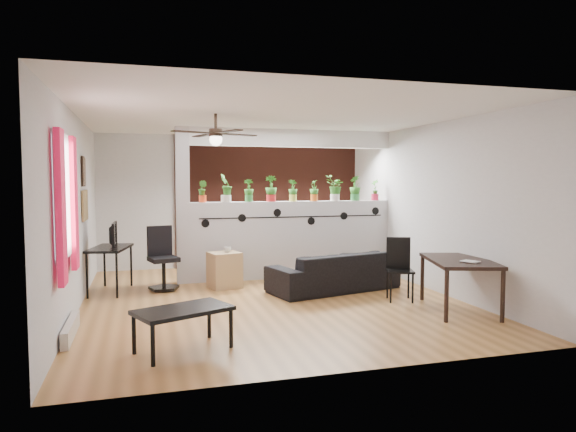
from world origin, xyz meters
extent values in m
cube|color=#9A6732|center=(0.00, 0.00, -0.05)|extent=(6.30, 7.10, 0.10)
cube|color=#B7B7BA|center=(0.00, 3.02, 1.30)|extent=(6.30, 0.04, 2.90)
cube|color=#B7B7BA|center=(0.00, -3.02, 1.30)|extent=(6.30, 0.04, 2.90)
cube|color=#B7B7BA|center=(-2.62, 0.00, 1.30)|extent=(0.04, 7.10, 2.90)
cube|color=#B7B7BA|center=(2.62, 0.00, 1.30)|extent=(0.04, 7.10, 2.90)
cube|color=white|center=(0.00, 0.00, 2.65)|extent=(6.30, 7.10, 0.10)
cube|color=#BCBCC1|center=(0.80, 1.50, 0.68)|extent=(3.60, 0.18, 1.35)
cube|color=silver|center=(0.80, 1.50, 2.45)|extent=(3.60, 0.18, 0.30)
cube|color=#BCBCC1|center=(-1.11, 1.50, 1.30)|extent=(0.22, 0.20, 2.60)
cube|color=#953C2B|center=(0.80, 2.97, 1.30)|extent=(3.90, 0.05, 2.60)
cube|color=black|center=(0.80, 1.40, 1.08)|extent=(3.31, 0.01, 0.02)
cylinder|color=black|center=(-0.75, 1.40, 1.00)|extent=(0.14, 0.01, 0.14)
cylinder|color=black|center=(-0.13, 1.40, 1.08)|extent=(0.14, 0.01, 0.14)
cylinder|color=black|center=(0.49, 1.40, 1.16)|extent=(0.14, 0.01, 0.14)
cylinder|color=black|center=(1.11, 1.40, 1.00)|extent=(0.14, 0.01, 0.14)
cylinder|color=black|center=(1.73, 1.40, 1.08)|extent=(0.14, 0.01, 0.14)
cylinder|color=black|center=(2.35, 1.40, 1.16)|extent=(0.14, 0.01, 0.14)
cube|color=white|center=(-2.58, -1.20, 1.55)|extent=(0.02, 0.95, 1.25)
cube|color=silver|center=(-2.57, -1.20, 1.55)|extent=(0.04, 1.05, 1.35)
cube|color=red|center=(-2.53, -1.70, 1.45)|extent=(0.06, 0.30, 1.55)
cube|color=red|center=(-2.53, -0.70, 1.45)|extent=(0.06, 0.30, 1.55)
cube|color=beige|center=(-2.54, -1.20, 0.09)|extent=(0.08, 1.00, 0.18)
cube|color=olive|center=(-2.58, 0.95, 1.35)|extent=(0.03, 0.60, 0.45)
cube|color=#8C7259|center=(-2.58, 0.90, 1.85)|extent=(0.03, 0.30, 0.40)
cube|color=black|center=(-2.58, 0.90, 1.85)|extent=(0.02, 0.34, 0.44)
cylinder|color=black|center=(-0.80, -0.30, 2.50)|extent=(0.04, 0.04, 0.20)
cylinder|color=black|center=(-0.80, -0.30, 2.35)|extent=(0.18, 0.18, 0.10)
sphere|color=white|center=(-0.80, -0.30, 2.26)|extent=(0.17, 0.17, 0.17)
cube|color=black|center=(-0.48, -0.18, 2.34)|extent=(0.55, 0.29, 0.01)
cube|color=black|center=(-0.92, 0.02, 2.34)|extent=(0.29, 0.55, 0.01)
cube|color=black|center=(-1.12, -0.42, 2.34)|extent=(0.55, 0.29, 0.01)
cube|color=black|center=(-0.68, -0.62, 2.34)|extent=(0.29, 0.55, 0.01)
cylinder|color=#EE471C|center=(-0.78, 1.50, 1.41)|extent=(0.13, 0.13, 0.12)
imported|color=#1B5217|center=(-0.78, 1.50, 1.58)|extent=(0.23, 0.23, 0.27)
cylinder|color=silver|center=(-0.39, 1.50, 1.41)|extent=(0.18, 0.18, 0.12)
imported|color=#1B5217|center=(-0.39, 1.50, 1.64)|extent=(0.31, 0.29, 0.38)
cylinder|color=#308437|center=(0.01, 1.50, 1.41)|extent=(0.14, 0.14, 0.12)
imported|color=#1B5217|center=(0.01, 1.50, 1.60)|extent=(0.21, 0.18, 0.29)
cylinder|color=red|center=(0.41, 1.50, 1.41)|extent=(0.16, 0.16, 0.12)
imported|color=#1B5217|center=(0.41, 1.50, 1.63)|extent=(0.26, 0.22, 0.35)
cylinder|color=#CBD049|center=(0.80, 1.50, 1.41)|extent=(0.13, 0.13, 0.12)
imported|color=#1B5217|center=(0.80, 1.50, 1.59)|extent=(0.24, 0.24, 0.28)
cylinder|color=#D55D19|center=(1.20, 1.50, 1.41)|extent=(0.13, 0.13, 0.12)
imported|color=#1B5217|center=(1.20, 1.50, 1.59)|extent=(0.19, 0.22, 0.28)
cylinder|color=silver|center=(1.59, 1.50, 1.41)|extent=(0.17, 0.17, 0.12)
imported|color=#1B5217|center=(1.59, 1.50, 1.63)|extent=(0.30, 0.27, 0.36)
cylinder|color=#338D41|center=(1.99, 1.50, 1.41)|extent=(0.16, 0.16, 0.12)
imported|color=#1B5217|center=(1.98, 1.50, 1.63)|extent=(0.29, 0.27, 0.35)
cylinder|color=#D22145|center=(2.38, 1.50, 1.41)|extent=(0.14, 0.14, 0.12)
imported|color=#1B5217|center=(2.38, 1.50, 1.60)|extent=(0.20, 0.23, 0.29)
imported|color=black|center=(1.11, 0.27, 0.29)|extent=(2.08, 1.21, 0.57)
cube|color=tan|center=(-0.51, 0.93, 0.29)|extent=(0.55, 0.52, 0.57)
imported|color=gray|center=(-0.46, 0.93, 0.61)|extent=(0.14, 0.14, 0.09)
cube|color=black|center=(-2.25, 1.10, 0.68)|extent=(0.69, 1.05, 0.04)
cylinder|color=black|center=(-2.55, 0.71, 0.33)|extent=(0.03, 0.03, 0.66)
cylinder|color=black|center=(-2.13, 0.62, 0.33)|extent=(0.03, 0.03, 0.66)
cylinder|color=black|center=(-2.37, 1.58, 0.33)|extent=(0.03, 0.03, 0.66)
cylinder|color=black|center=(-1.95, 1.49, 0.33)|extent=(0.03, 0.03, 0.66)
imported|color=black|center=(-2.25, 1.25, 0.80)|extent=(0.36, 0.07, 0.20)
cylinder|color=black|center=(-1.45, 0.99, 0.04)|extent=(0.51, 0.51, 0.04)
cylinder|color=black|center=(-1.45, 0.99, 0.25)|extent=(0.06, 0.06, 0.43)
cube|color=black|center=(-1.45, 0.99, 0.49)|extent=(0.51, 0.51, 0.07)
cube|color=black|center=(-1.50, 1.17, 0.76)|extent=(0.39, 0.16, 0.47)
cube|color=black|center=(2.25, -1.35, 0.66)|extent=(1.08, 1.41, 0.04)
cylinder|color=black|center=(1.76, -1.81, 0.32)|extent=(0.05, 0.05, 0.64)
cylinder|color=black|center=(2.41, -2.01, 0.32)|extent=(0.05, 0.05, 0.64)
cylinder|color=black|center=(2.09, -0.69, 0.32)|extent=(0.05, 0.05, 0.64)
cylinder|color=black|center=(2.74, -0.89, 0.32)|extent=(0.05, 0.05, 0.64)
imported|color=gray|center=(2.15, -1.65, 0.69)|extent=(0.23, 0.25, 0.02)
cube|color=black|center=(1.76, -0.65, 0.43)|extent=(0.46, 0.46, 0.03)
cube|color=black|center=(1.81, -0.49, 0.67)|extent=(0.34, 0.13, 0.46)
cube|color=black|center=(1.57, -0.75, 0.21)|extent=(0.03, 0.03, 0.43)
cube|color=black|center=(1.86, -0.84, 0.21)|extent=(0.03, 0.03, 0.43)
cube|color=black|center=(1.66, -0.46, 0.44)|extent=(0.03, 0.03, 0.88)
cube|color=black|center=(1.95, -0.55, 0.44)|extent=(0.03, 0.03, 0.88)
cube|color=black|center=(-1.38, -2.00, 0.41)|extent=(1.06, 0.84, 0.04)
cylinder|color=black|center=(-1.69, -2.37, 0.20)|extent=(0.04, 0.04, 0.39)
cylinder|color=black|center=(-0.90, -2.03, 0.20)|extent=(0.04, 0.04, 0.39)
cylinder|color=black|center=(-1.86, -1.96, 0.20)|extent=(0.04, 0.04, 0.39)
cylinder|color=black|center=(-1.08, -1.63, 0.20)|extent=(0.04, 0.04, 0.39)
camera|label=1|loc=(-1.76, -7.16, 1.72)|focal=32.00mm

